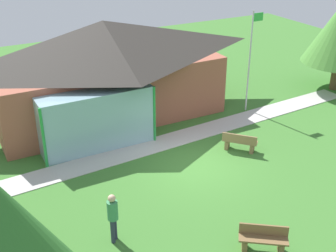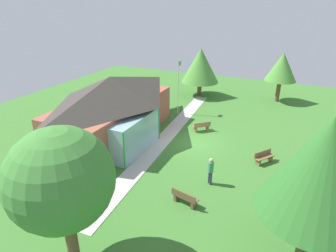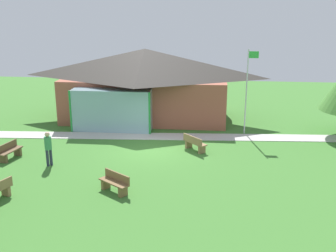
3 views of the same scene
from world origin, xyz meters
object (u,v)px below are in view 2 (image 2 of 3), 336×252
bench_mid_left (185,198)px  tree_west_hedge (61,180)px  flagpole (178,85)px  bench_front_center (264,157)px  visitor_strolling_lawn (211,169)px  tree_east_hedge (200,65)px  bench_front_left (278,203)px  tree_far_east (282,67)px  pavilion (113,106)px  bench_rear_near_path (202,127)px  tree_lawn_corner (323,168)px

bench_mid_left → tree_west_hedge: tree_west_hedge is taller
flagpole → bench_front_center: bearing=-124.5°
visitor_strolling_lawn → flagpole: bearing=164.6°
bench_mid_left → tree_east_hedge: (18.73, 5.69, 3.11)m
bench_front_center → bench_front_left: bearing=52.1°
tree_west_hedge → tree_far_east: 26.33m
bench_mid_left → pavilion: bearing=158.2°
tree_far_east → bench_mid_left: bearing=172.4°
bench_rear_near_path → tree_east_hedge: (9.33, 3.45, 3.11)m
bench_front_center → tree_west_hedge: tree_west_hedge is taller
bench_mid_left → tree_far_east: (20.45, -2.71, 3.32)m
bench_mid_left → bench_rear_near_path: (9.40, 2.24, 0.00)m
visitor_strolling_lawn → tree_east_hedge: 17.72m
flagpole → bench_front_center: flagpole is taller
tree_west_hedge → tree_lawn_corner: (4.05, -8.64, 0.49)m
bench_mid_left → visitor_strolling_lawn: (2.38, -0.67, 0.62)m
bench_front_left → tree_far_east: 19.15m
pavilion → bench_rear_near_path: pavilion is taller
flagpole → pavilion: bearing=158.2°
bench_front_center → tree_east_hedge: bearing=-108.6°
bench_front_left → bench_mid_left: same height
bench_front_center → tree_far_east: tree_far_east is taller
tree_east_hedge → pavilion: bearing=168.4°
tree_east_hedge → tree_far_east: size_ratio=1.03×
pavilion → bench_mid_left: bearing=-124.1°
bench_mid_left → flagpole: bearing=126.9°
flagpole → bench_front_center: size_ratio=3.52×
visitor_strolling_lawn → tree_far_east: (18.07, -2.04, 2.71)m
pavilion → bench_rear_near_path: 7.48m
bench_front_left → bench_mid_left: size_ratio=1.00×
visitor_strolling_lawn → tree_west_hedge: 8.96m
flagpole → tree_east_hedge: 6.39m
pavilion → bench_rear_near_path: bearing=-58.6°
pavilion → bench_rear_near_path: size_ratio=8.52×
flagpole → tree_east_hedge: (6.36, 0.01, 0.63)m
bench_front_center → tree_east_hedge: size_ratio=0.27×
bench_rear_near_path → visitor_strolling_lawn: (-7.02, -2.91, 0.62)m
pavilion → bench_front_left: bearing=-107.1°
bench_mid_left → tree_west_hedge: (-5.29, 2.87, 3.61)m
bench_rear_near_path → pavilion: bearing=168.8°
bench_mid_left → tree_far_east: tree_far_east is taller
flagpole → tree_west_hedge: bearing=-171.0°
flagpole → visitor_strolling_lawn: 11.99m
bench_mid_left → visitor_strolling_lawn: visitor_strolling_lawn is taller
bench_front_left → tree_west_hedge: 10.81m
flagpole → bench_mid_left: flagpole is taller
bench_front_center → bench_rear_near_path: (3.14, 5.47, 0.00)m
bench_front_center → visitor_strolling_lawn: (-3.89, 2.56, 0.62)m
bench_front_left → visitor_strolling_lawn: size_ratio=0.89×
pavilion → bench_front_center: bearing=-87.0°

